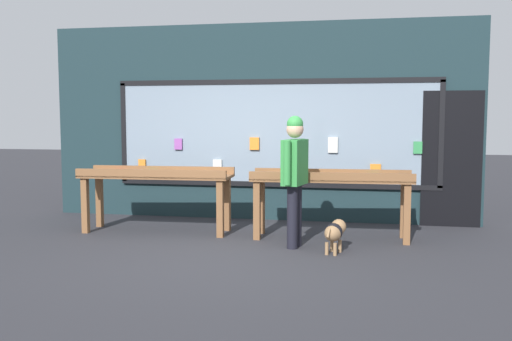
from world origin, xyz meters
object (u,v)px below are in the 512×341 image
object	(u,v)px
small_dog	(335,232)
display_table_left	(157,181)
person_browsing	(295,171)
display_table_right	(331,185)

from	to	relation	value
small_dog	display_table_left	bearing A→B (deg)	87.54
display_table_left	person_browsing	size ratio (longest dim) A/B	1.31
display_table_left	display_table_right	distance (m)	2.56
display_table_right	small_dog	world-z (taller)	display_table_right
person_browsing	small_dog	bearing A→B (deg)	-99.59
display_table_left	display_table_right	bearing A→B (deg)	0.01
display_table_left	small_dog	bearing A→B (deg)	-17.30
display_table_right	small_dog	xyz separation A→B (m)	(0.10, -0.83, -0.49)
display_table_right	small_dog	bearing A→B (deg)	-83.07
person_browsing	small_dog	xyz separation A→B (m)	(0.53, -0.21, -0.74)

